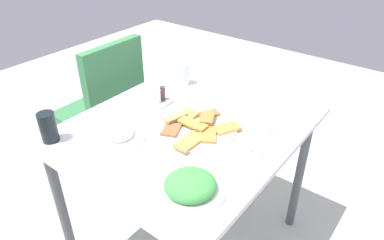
# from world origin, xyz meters

# --- Properties ---
(dining_table) EXTENTS (1.02, 0.86, 0.75)m
(dining_table) POSITION_xyz_m (0.00, 0.00, 0.66)
(dining_table) COLOR white
(dining_table) RESTS_ON ground_plane
(dining_chair) EXTENTS (0.42, 0.43, 0.92)m
(dining_chair) POSITION_xyz_m (0.14, 0.73, 0.52)
(dining_chair) COLOR #377A47
(dining_chair) RESTS_ON ground_plane
(pide_platter) EXTENTS (0.33, 0.32, 0.04)m
(pide_platter) POSITION_xyz_m (-0.02, -0.06, 0.76)
(pide_platter) COLOR white
(pide_platter) RESTS_ON dining_table
(salad_plate_greens) EXTENTS (0.20, 0.20, 0.05)m
(salad_plate_greens) POSITION_xyz_m (-0.25, 0.15, 0.76)
(salad_plate_greens) COLOR white
(salad_plate_greens) RESTS_ON dining_table
(salad_plate_rice) EXTENTS (0.24, 0.24, 0.07)m
(salad_plate_rice) POSITION_xyz_m (-0.32, -0.26, 0.77)
(salad_plate_rice) COLOR white
(salad_plate_rice) RESTS_ON dining_table
(soda_can) EXTENTS (0.09, 0.09, 0.12)m
(soda_can) POSITION_xyz_m (-0.43, 0.35, 0.81)
(soda_can) COLOR black
(soda_can) RESTS_ON dining_table
(drinking_glass) EXTENTS (0.07, 0.07, 0.11)m
(drinking_glass) POSITION_xyz_m (0.29, 0.26, 0.80)
(drinking_glass) COLOR silver
(drinking_glass) RESTS_ON dining_table
(paper_napkin) EXTENTS (0.14, 0.14, 0.00)m
(paper_napkin) POSITION_xyz_m (0.07, -0.32, 0.75)
(paper_napkin) COLOR white
(paper_napkin) RESTS_ON dining_table
(fork) EXTENTS (0.18, 0.02, 0.00)m
(fork) POSITION_xyz_m (0.07, -0.34, 0.75)
(fork) COLOR silver
(fork) RESTS_ON paper_napkin
(spoon) EXTENTS (0.19, 0.02, 0.00)m
(spoon) POSITION_xyz_m (0.07, -0.30, 0.75)
(spoon) COLOR silver
(spoon) RESTS_ON paper_napkin
(condiment_caddy) EXTENTS (0.10, 0.10, 0.08)m
(condiment_caddy) POSITION_xyz_m (0.06, 0.21, 0.77)
(condiment_caddy) COLOR #B2B2B7
(condiment_caddy) RESTS_ON dining_table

